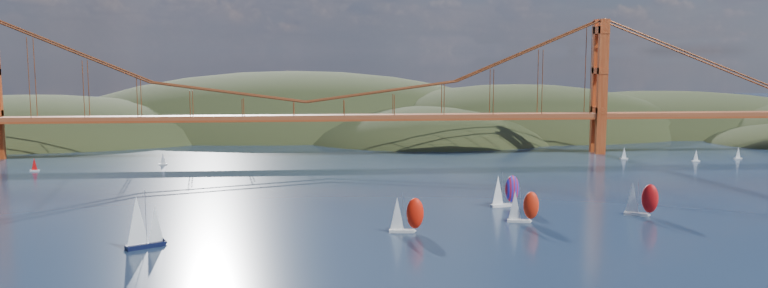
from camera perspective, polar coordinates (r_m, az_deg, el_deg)
headlands at (r=402.97m, az=0.78°, el=-0.69°), size 725.00×225.00×96.00m
bridge at (r=299.30m, az=-6.30°, el=5.16°), size 552.00×12.00×55.00m
sloop_navy at (r=169.29m, az=-17.91°, el=-5.70°), size 8.72×7.43×12.76m
racer_0 at (r=175.10m, az=1.66°, el=-5.35°), size 8.19×3.51×9.31m
racer_1 at (r=188.45m, az=10.51°, el=-4.65°), size 7.83×4.12×8.79m
racer_2 at (r=203.53m, az=18.97°, el=-3.95°), size 8.44×6.43×9.54m
racer_rwb at (r=206.49m, az=9.19°, el=-3.48°), size 8.57×4.90×9.60m
distant_boat_2 at (r=290.83m, az=-25.09°, el=-1.43°), size 3.00×2.00×4.70m
distant_boat_3 at (r=289.67m, az=-16.49°, el=-1.08°), size 3.00×2.00×4.70m
distant_boat_4 at (r=307.25m, az=17.83°, el=-0.67°), size 3.00×2.00×4.70m
distant_boat_5 at (r=310.02m, az=22.68°, el=-0.81°), size 3.00×2.00×4.70m
distant_boat_6 at (r=324.21m, az=25.38°, el=-0.63°), size 3.00×2.00×4.70m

